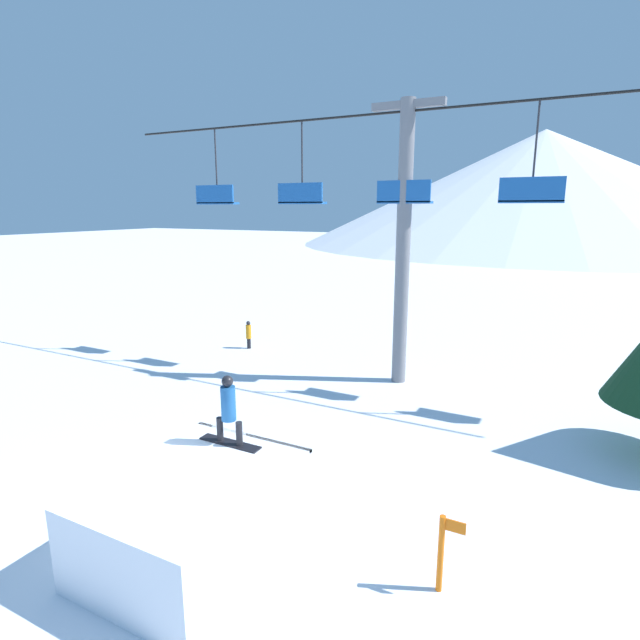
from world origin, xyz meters
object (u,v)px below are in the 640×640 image
object	(u,v)px
snow_ramp	(196,515)
trail_marker	(442,551)
distant_skier	(249,334)
snowboarder	(229,410)

from	to	relation	value
snow_ramp	trail_marker	world-z (taller)	snow_ramp
snow_ramp	distant_skier	bearing A→B (deg)	121.15
snow_ramp	snowboarder	bearing A→B (deg)	97.83
trail_marker	distant_skier	xyz separation A→B (m)	(-10.98, 10.35, -0.06)
distant_skier	snowboarder	bearing A→B (deg)	-56.48
snow_ramp	distant_skier	world-z (taller)	snow_ramp
snow_ramp	snowboarder	distance (m)	1.94
snowboarder	distant_skier	distance (m)	12.28
snow_ramp	distant_skier	size ratio (longest dim) A/B	2.93
snowboarder	snow_ramp	bearing A→B (deg)	-82.17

